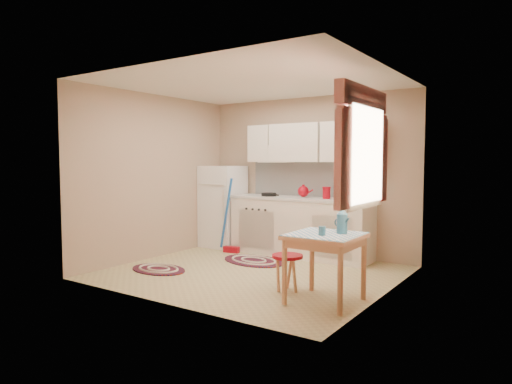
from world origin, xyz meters
TOP-DOWN VIEW (x-y plane):
  - room_shell at (0.16, 0.24)m, footprint 3.64×3.60m
  - fridge at (-1.47, 1.25)m, footprint 0.65×0.60m
  - broom at (-1.02, 0.90)m, footprint 0.30×0.17m
  - base_cabinets at (0.02, 1.30)m, footprint 2.25×0.60m
  - countertop at (0.02, 1.30)m, footprint 2.27×0.62m
  - frying_pan at (-0.52, 1.25)m, footprint 0.32×0.32m
  - red_kettle at (0.08, 1.30)m, footprint 0.24×0.23m
  - red_canister at (0.47, 1.30)m, footprint 0.13×0.13m
  - table at (1.36, -0.61)m, footprint 0.72×0.72m
  - stool at (0.83, -0.48)m, footprint 0.44×0.44m
  - coffee_pot at (1.49, -0.49)m, footprint 0.17×0.16m
  - mug at (1.37, -0.71)m, footprint 0.09×0.09m
  - rug_center at (-0.36, 0.57)m, footprint 1.16×0.89m
  - rug_left at (-1.14, -0.60)m, footprint 0.90×0.63m

SIDE VIEW (x-z plane):
  - rug_center at x=-0.36m, z-range 0.00..0.02m
  - rug_left at x=-1.14m, z-range 0.00..0.02m
  - stool at x=0.83m, z-range 0.00..0.42m
  - table at x=1.36m, z-range 0.00..0.72m
  - base_cabinets at x=0.02m, z-range 0.00..0.88m
  - broom at x=-1.02m, z-range 0.00..1.20m
  - fridge at x=-1.47m, z-range 0.00..1.40m
  - mug at x=1.37m, z-range 0.72..0.82m
  - coffee_pot at x=1.49m, z-range 0.72..1.00m
  - countertop at x=0.02m, z-range 0.88..0.92m
  - frying_pan at x=-0.52m, z-range 0.92..0.97m
  - red_canister at x=0.47m, z-range 0.92..1.08m
  - red_kettle at x=0.08m, z-range 0.92..1.11m
  - room_shell at x=0.16m, z-range 0.34..2.86m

